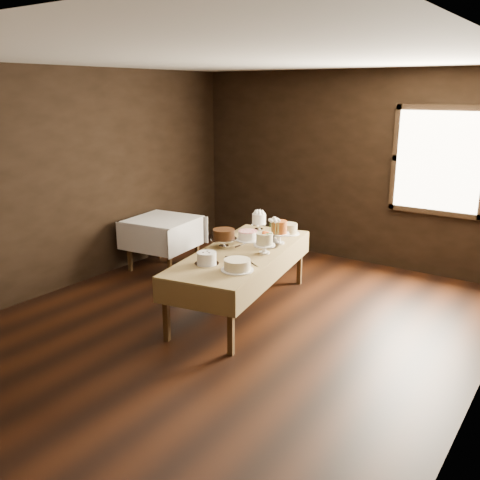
% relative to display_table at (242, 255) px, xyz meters
% --- Properties ---
extents(floor, '(5.00, 6.00, 0.01)m').
position_rel_display_table_xyz_m(floor, '(0.18, -0.50, -0.66)').
color(floor, black).
rests_on(floor, ground).
extents(ceiling, '(5.00, 6.00, 0.01)m').
position_rel_display_table_xyz_m(ceiling, '(0.18, -0.50, 2.14)').
color(ceiling, beige).
rests_on(ceiling, wall_back).
extents(wall_back, '(5.00, 0.02, 2.80)m').
position_rel_display_table_xyz_m(wall_back, '(0.18, 2.50, 0.74)').
color(wall_back, black).
rests_on(wall_back, ground).
extents(wall_left, '(0.02, 6.00, 2.80)m').
position_rel_display_table_xyz_m(wall_left, '(-2.32, -0.50, 0.74)').
color(wall_left, black).
rests_on(wall_left, ground).
extents(window, '(1.10, 0.05, 1.30)m').
position_rel_display_table_xyz_m(window, '(1.48, 2.44, 0.94)').
color(window, '#FFEABF').
rests_on(window, wall_back).
extents(display_table, '(1.31, 2.44, 0.72)m').
position_rel_display_table_xyz_m(display_table, '(0.00, 0.00, 0.00)').
color(display_table, '#402A13').
rests_on(display_table, ground).
extents(side_table, '(0.97, 0.97, 0.74)m').
position_rel_display_table_xyz_m(side_table, '(-1.78, 0.58, -0.01)').
color(side_table, '#402A13').
rests_on(side_table, ground).
extents(cake_meringue, '(0.24, 0.24, 0.23)m').
position_rel_display_table_xyz_m(cake_meringue, '(-0.34, 0.90, 0.16)').
color(cake_meringue, silver).
rests_on(cake_meringue, display_table).
extents(cake_speckled, '(0.30, 0.30, 0.14)m').
position_rel_display_table_xyz_m(cake_speckled, '(0.07, 0.96, 0.12)').
color(cake_speckled, white).
rests_on(cake_speckled, display_table).
extents(cake_lattice, '(0.30, 0.30, 0.11)m').
position_rel_display_table_xyz_m(cake_lattice, '(-0.19, 0.42, 0.10)').
color(cake_lattice, white).
rests_on(cake_lattice, display_table).
extents(cake_caramel, '(0.26, 0.26, 0.29)m').
position_rel_display_table_xyz_m(cake_caramel, '(0.20, 0.51, 0.18)').
color(cake_caramel, white).
rests_on(cake_caramel, display_table).
extents(cake_chocolate, '(0.34, 0.34, 0.23)m').
position_rel_display_table_xyz_m(cake_chocolate, '(-0.27, 0.02, 0.16)').
color(cake_chocolate, silver).
rests_on(cake_chocolate, display_table).
extents(cake_flowers, '(0.25, 0.25, 0.25)m').
position_rel_display_table_xyz_m(cake_flowers, '(0.27, 0.07, 0.16)').
color(cake_flowers, white).
rests_on(cake_flowers, display_table).
extents(cake_swirl, '(0.27, 0.27, 0.13)m').
position_rel_display_table_xyz_m(cake_swirl, '(-0.04, -0.60, 0.12)').
color(cake_swirl, silver).
rests_on(cake_swirl, display_table).
extents(cake_cream, '(0.35, 0.35, 0.12)m').
position_rel_display_table_xyz_m(cake_cream, '(0.34, -0.58, 0.11)').
color(cake_cream, white).
rests_on(cake_cream, display_table).
extents(cake_server_a, '(0.23, 0.13, 0.01)m').
position_rel_display_table_xyz_m(cake_server_a, '(0.13, -0.22, 0.06)').
color(cake_server_a, silver).
rests_on(cake_server_a, display_table).
extents(cake_server_b, '(0.22, 0.14, 0.01)m').
position_rel_display_table_xyz_m(cake_server_b, '(0.39, -0.33, 0.06)').
color(cake_server_b, silver).
rests_on(cake_server_b, display_table).
extents(cake_server_c, '(0.03, 0.24, 0.01)m').
position_rel_display_table_xyz_m(cake_server_c, '(-0.13, 0.23, 0.06)').
color(cake_server_c, silver).
rests_on(cake_server_c, display_table).
extents(cake_server_d, '(0.21, 0.16, 0.01)m').
position_rel_display_table_xyz_m(cake_server_d, '(0.18, 0.30, 0.06)').
color(cake_server_d, silver).
rests_on(cake_server_d, display_table).
extents(cake_server_e, '(0.23, 0.11, 0.01)m').
position_rel_display_table_xyz_m(cake_server_e, '(-0.22, -0.26, 0.06)').
color(cake_server_e, silver).
rests_on(cake_server_e, display_table).
extents(flower_vase, '(0.19, 0.19, 0.15)m').
position_rel_display_table_xyz_m(flower_vase, '(0.23, 0.34, 0.13)').
color(flower_vase, '#2D2823').
rests_on(flower_vase, display_table).
extents(flower_bouquet, '(0.14, 0.14, 0.20)m').
position_rel_display_table_xyz_m(flower_bouquet, '(0.23, 0.34, 0.32)').
color(flower_bouquet, white).
rests_on(flower_bouquet, flower_vase).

